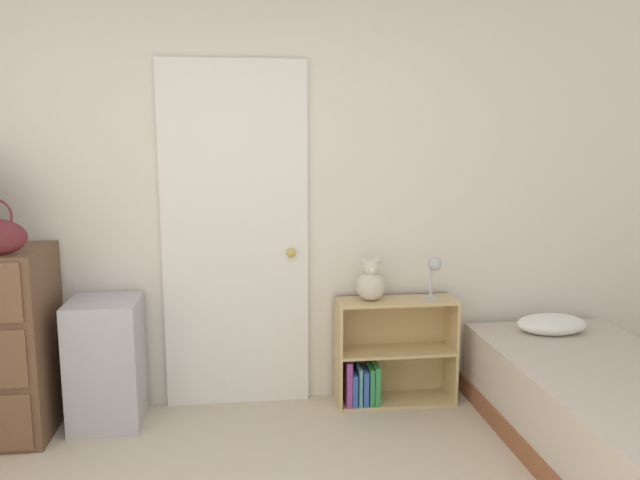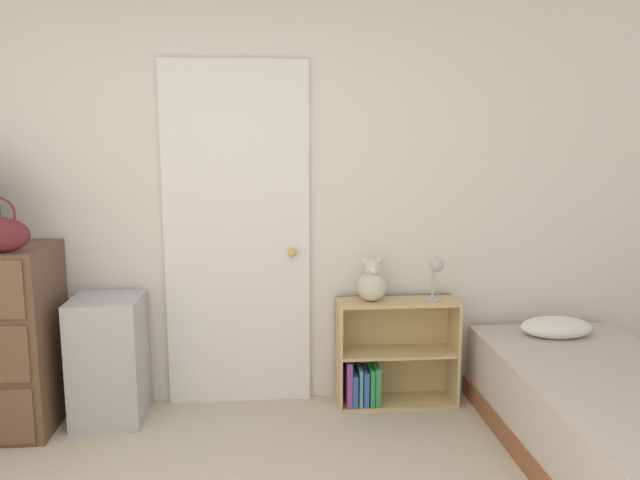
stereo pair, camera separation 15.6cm
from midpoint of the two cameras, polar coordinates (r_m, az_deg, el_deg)
The scene contains 7 objects.
wall_back at distance 3.82m, azimuth -9.64°, elevation 3.78°, with size 10.00×0.06×2.55m.
door_closed at distance 3.79m, azimuth -8.89°, elevation 0.24°, with size 0.87×0.09×2.09m.
storage_bin at distance 3.86m, azimuth -20.05°, elevation -10.44°, with size 0.39×0.41×0.73m.
bookshelf at distance 3.96m, azimuth 4.78°, elevation -10.83°, with size 0.74×0.25×0.66m.
teddy_bear at distance 3.79m, azimuth 3.49°, elevation -3.84°, with size 0.18×0.18×0.27m.
desk_lamp at distance 3.82m, azimuth 9.24°, elevation -2.69°, with size 0.11×0.10×0.27m.
bed at distance 3.61m, azimuth 24.03°, elevation -14.40°, with size 0.95×1.91×0.57m.
Camera 1 is at (0.09, -1.53, 1.64)m, focal length 35.00 mm.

